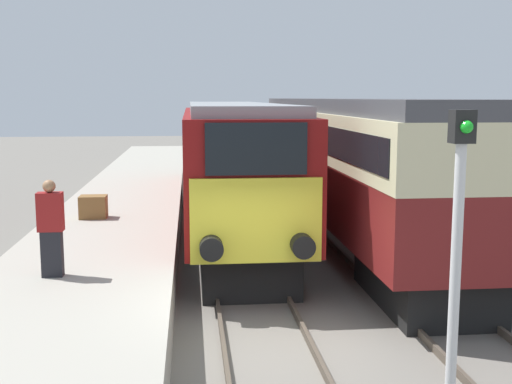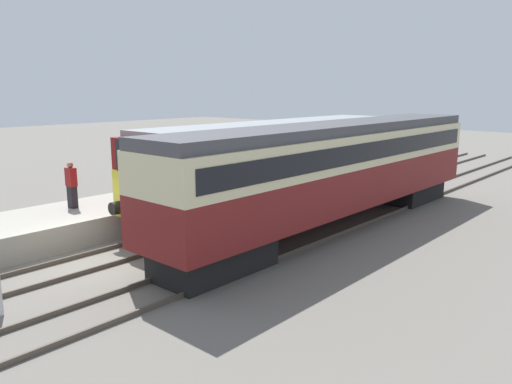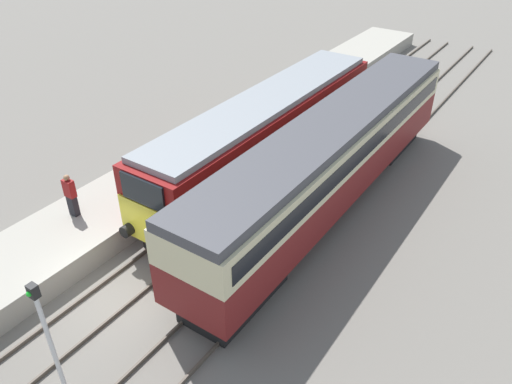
{
  "view_description": "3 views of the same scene",
  "coord_description": "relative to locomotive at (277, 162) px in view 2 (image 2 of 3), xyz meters",
  "views": [
    {
      "loc": [
        -1.21,
        -9.82,
        4.09
      ],
      "look_at": [
        0.0,
        1.94,
        2.34
      ],
      "focal_mm": 45.0,
      "sensor_mm": 36.0,
      "label": 1
    },
    {
      "loc": [
        13.58,
        -7.37,
        5.28
      ],
      "look_at": [
        1.7,
        5.94,
        1.6
      ],
      "focal_mm": 35.0,
      "sensor_mm": 36.0,
      "label": 2
    },
    {
      "loc": [
        10.67,
        -7.2,
        11.97
      ],
      "look_at": [
        1.7,
        5.94,
        1.6
      ],
      "focal_mm": 35.0,
      "sensor_mm": 36.0,
      "label": 3
    }
  ],
  "objects": [
    {
      "name": "rails_far_track",
      "position": [
        3.4,
        -4.22,
        -2.13
      ],
      "size": [
        1.5,
        60.0,
        0.14
      ],
      "color": "#4C4238",
      "rests_on": "ground_plane"
    },
    {
      "name": "platform_left",
      "position": [
        -3.3,
        -1.22,
        -1.75
      ],
      "size": [
        3.5,
        50.0,
        0.91
      ],
      "color": "#9E998C",
      "rests_on": "ground_plane"
    },
    {
      "name": "luggage_crate",
      "position": [
        -3.79,
        -1.91,
        -0.99
      ],
      "size": [
        0.7,
        0.56,
        0.6
      ],
      "color": "brown",
      "rests_on": "platform_left"
    },
    {
      "name": "rails_near_track",
      "position": [
        0.0,
        -4.22,
        -2.13
      ],
      "size": [
        1.51,
        60.0,
        0.14
      ],
      "color": "#4C4238",
      "rests_on": "ground_plane"
    },
    {
      "name": "locomotive",
      "position": [
        0.0,
        0.0,
        0.0
      ],
      "size": [
        2.7,
        15.05,
        3.93
      ],
      "color": "black",
      "rests_on": "ground_plane"
    },
    {
      "name": "person_on_platform",
      "position": [
        -3.69,
        -7.56,
        -0.42
      ],
      "size": [
        0.44,
        0.26,
        1.74
      ],
      "color": "black",
      "rests_on": "platform_left"
    },
    {
      "name": "passenger_carriage",
      "position": [
        3.4,
        -0.47,
        0.25
      ],
      "size": [
        2.75,
        17.49,
        4.05
      ],
      "color": "black",
      "rests_on": "ground_plane"
    },
    {
      "name": "ground_plane",
      "position": [
        0.0,
        -9.22,
        -2.2
      ],
      "size": [
        120.0,
        120.0,
        0.0
      ],
      "primitive_type": "plane",
      "color": "slate"
    }
  ]
}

